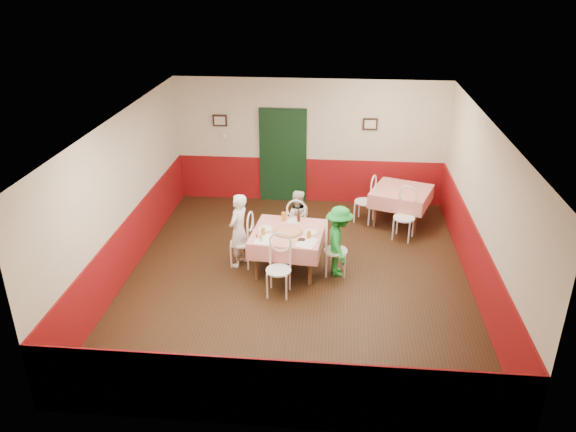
# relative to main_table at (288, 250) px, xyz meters

# --- Properties ---
(floor) EXTENTS (7.00, 7.00, 0.00)m
(floor) POSITION_rel_main_table_xyz_m (0.19, -0.28, -0.38)
(floor) COLOR black
(floor) RESTS_ON ground
(ceiling) EXTENTS (7.00, 7.00, 0.00)m
(ceiling) POSITION_rel_main_table_xyz_m (0.19, -0.28, 2.42)
(ceiling) COLOR white
(ceiling) RESTS_ON back_wall
(back_wall) EXTENTS (6.00, 0.10, 2.80)m
(back_wall) POSITION_rel_main_table_xyz_m (0.19, 3.22, 1.02)
(back_wall) COLOR beige
(back_wall) RESTS_ON ground
(front_wall) EXTENTS (6.00, 0.10, 2.80)m
(front_wall) POSITION_rel_main_table_xyz_m (0.19, -3.78, 1.02)
(front_wall) COLOR beige
(front_wall) RESTS_ON ground
(left_wall) EXTENTS (0.10, 7.00, 2.80)m
(left_wall) POSITION_rel_main_table_xyz_m (-2.81, -0.28, 1.02)
(left_wall) COLOR beige
(left_wall) RESTS_ON ground
(right_wall) EXTENTS (0.10, 7.00, 2.80)m
(right_wall) POSITION_rel_main_table_xyz_m (3.19, -0.28, 1.02)
(right_wall) COLOR beige
(right_wall) RESTS_ON ground
(wainscot_back) EXTENTS (6.00, 0.03, 1.00)m
(wainscot_back) POSITION_rel_main_table_xyz_m (0.19, 3.21, 0.12)
(wainscot_back) COLOR maroon
(wainscot_back) RESTS_ON ground
(wainscot_front) EXTENTS (6.00, 0.03, 1.00)m
(wainscot_front) POSITION_rel_main_table_xyz_m (0.19, -3.76, 0.12)
(wainscot_front) COLOR maroon
(wainscot_front) RESTS_ON ground
(wainscot_left) EXTENTS (0.03, 7.00, 1.00)m
(wainscot_left) POSITION_rel_main_table_xyz_m (-2.79, -0.28, 0.12)
(wainscot_left) COLOR maroon
(wainscot_left) RESTS_ON ground
(wainscot_right) EXTENTS (0.03, 7.00, 1.00)m
(wainscot_right) POSITION_rel_main_table_xyz_m (3.18, -0.28, 0.12)
(wainscot_right) COLOR maroon
(wainscot_right) RESTS_ON ground
(door) EXTENTS (0.96, 0.06, 2.10)m
(door) POSITION_rel_main_table_xyz_m (-0.41, 3.17, 0.68)
(door) COLOR black
(door) RESTS_ON ground
(picture_left) EXTENTS (0.32, 0.03, 0.26)m
(picture_left) POSITION_rel_main_table_xyz_m (-1.81, 3.17, 1.48)
(picture_left) COLOR black
(picture_left) RESTS_ON back_wall
(picture_right) EXTENTS (0.32, 0.03, 0.26)m
(picture_right) POSITION_rel_main_table_xyz_m (1.49, 3.17, 1.48)
(picture_right) COLOR black
(picture_right) RESTS_ON back_wall
(thermostat) EXTENTS (0.10, 0.03, 0.10)m
(thermostat) POSITION_rel_main_table_xyz_m (-1.71, 3.17, 1.12)
(thermostat) COLOR white
(thermostat) RESTS_ON back_wall
(main_table) EXTENTS (1.33, 1.33, 0.77)m
(main_table) POSITION_rel_main_table_xyz_m (0.00, 0.00, 0.00)
(main_table) COLOR red
(main_table) RESTS_ON ground
(second_table) EXTENTS (1.43, 1.43, 0.77)m
(second_table) POSITION_rel_main_table_xyz_m (2.17, 2.16, 0.00)
(second_table) COLOR red
(second_table) RESTS_ON ground
(chair_left) EXTENTS (0.47, 0.47, 0.90)m
(chair_left) POSITION_rel_main_table_xyz_m (-0.85, 0.08, 0.08)
(chair_left) COLOR white
(chair_left) RESTS_ON ground
(chair_right) EXTENTS (0.44, 0.44, 0.90)m
(chair_right) POSITION_rel_main_table_xyz_m (0.85, -0.08, 0.08)
(chair_right) COLOR white
(chair_right) RESTS_ON ground
(chair_far) EXTENTS (0.44, 0.44, 0.90)m
(chair_far) POSITION_rel_main_table_xyz_m (0.08, 0.85, 0.08)
(chair_far) COLOR white
(chair_far) RESTS_ON ground
(chair_near) EXTENTS (0.45, 0.45, 0.90)m
(chair_near) POSITION_rel_main_table_xyz_m (-0.08, -0.85, 0.08)
(chair_near) COLOR white
(chair_near) RESTS_ON ground
(chair_second_a) EXTENTS (0.54, 0.54, 0.90)m
(chair_second_a) POSITION_rel_main_table_xyz_m (1.42, 2.16, 0.08)
(chair_second_a) COLOR white
(chair_second_a) RESTS_ON ground
(chair_second_b) EXTENTS (0.54, 0.54, 0.90)m
(chair_second_b) POSITION_rel_main_table_xyz_m (2.17, 1.41, 0.08)
(chair_second_b) COLOR white
(chair_second_b) RESTS_ON ground
(pizza) EXTENTS (0.53, 0.53, 0.03)m
(pizza) POSITION_rel_main_table_xyz_m (0.00, -0.04, 0.40)
(pizza) COLOR #B74723
(pizza) RESTS_ON main_table
(plate_left) EXTENTS (0.27, 0.27, 0.01)m
(plate_left) POSITION_rel_main_table_xyz_m (-0.41, 0.03, 0.39)
(plate_left) COLOR white
(plate_left) RESTS_ON main_table
(plate_right) EXTENTS (0.27, 0.27, 0.01)m
(plate_right) POSITION_rel_main_table_xyz_m (0.39, -0.03, 0.39)
(plate_right) COLOR white
(plate_right) RESTS_ON main_table
(plate_far) EXTENTS (0.27, 0.27, 0.01)m
(plate_far) POSITION_rel_main_table_xyz_m (0.06, 0.39, 0.39)
(plate_far) COLOR white
(plate_far) RESTS_ON main_table
(glass_a) EXTENTS (0.08, 0.08, 0.13)m
(glass_a) POSITION_rel_main_table_xyz_m (-0.41, -0.19, 0.45)
(glass_a) COLOR #BF7219
(glass_a) RESTS_ON main_table
(glass_b) EXTENTS (0.07, 0.07, 0.13)m
(glass_b) POSITION_rel_main_table_xyz_m (0.38, -0.23, 0.45)
(glass_b) COLOR #BF7219
(glass_b) RESTS_ON main_table
(glass_c) EXTENTS (0.09, 0.09, 0.15)m
(glass_c) POSITION_rel_main_table_xyz_m (-0.12, 0.44, 0.46)
(glass_c) COLOR #BF7219
(glass_c) RESTS_ON main_table
(beer_bottle) EXTENTS (0.07, 0.07, 0.22)m
(beer_bottle) POSITION_rel_main_table_xyz_m (0.16, 0.39, 0.50)
(beer_bottle) COLOR #381C0A
(beer_bottle) RESTS_ON main_table
(shaker_a) EXTENTS (0.04, 0.04, 0.09)m
(shaker_a) POSITION_rel_main_table_xyz_m (-0.45, -0.40, 0.43)
(shaker_a) COLOR silver
(shaker_a) RESTS_ON main_table
(shaker_b) EXTENTS (0.04, 0.04, 0.09)m
(shaker_b) POSITION_rel_main_table_xyz_m (-0.41, -0.44, 0.43)
(shaker_b) COLOR silver
(shaker_b) RESTS_ON main_table
(shaker_c) EXTENTS (0.04, 0.04, 0.09)m
(shaker_c) POSITION_rel_main_table_xyz_m (-0.51, -0.32, 0.43)
(shaker_c) COLOR #B23319
(shaker_c) RESTS_ON main_table
(menu_left) EXTENTS (0.32, 0.41, 0.00)m
(menu_left) POSITION_rel_main_table_xyz_m (-0.38, -0.35, 0.39)
(menu_left) COLOR white
(menu_left) RESTS_ON main_table
(menu_right) EXTENTS (0.41, 0.47, 0.00)m
(menu_right) POSITION_rel_main_table_xyz_m (0.36, -0.41, 0.39)
(menu_right) COLOR white
(menu_right) RESTS_ON main_table
(wallet) EXTENTS (0.12, 0.10, 0.02)m
(wallet) POSITION_rel_main_table_xyz_m (0.26, -0.33, 0.40)
(wallet) COLOR black
(wallet) RESTS_ON main_table
(diner_left) EXTENTS (0.48, 0.58, 1.38)m
(diner_left) POSITION_rel_main_table_xyz_m (-0.90, 0.08, 0.32)
(diner_left) COLOR gray
(diner_left) RESTS_ON ground
(diner_far) EXTENTS (0.60, 0.49, 1.16)m
(diner_far) POSITION_rel_main_table_xyz_m (0.08, 0.90, 0.21)
(diner_far) COLOR gray
(diner_far) RESTS_ON ground
(diner_right) EXTENTS (0.59, 0.89, 1.29)m
(diner_right) POSITION_rel_main_table_xyz_m (0.90, -0.08, 0.27)
(diner_right) COLOR gray
(diner_right) RESTS_ON ground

